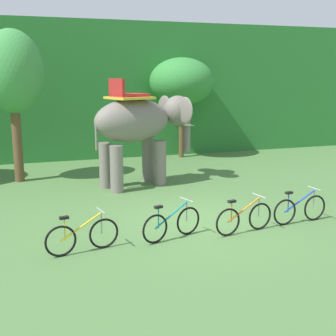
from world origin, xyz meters
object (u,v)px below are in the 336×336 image
(tree_right, at_px, (13,73))
(bike_blue, at_px, (300,209))
(tree_center_left, at_px, (182,82))
(bike_yellow, at_px, (83,236))
(elephant, at_px, (141,124))
(bike_orange, at_px, (244,218))
(bike_teal, at_px, (172,224))

(tree_right, relative_size, bike_blue, 3.22)
(tree_right, relative_size, tree_center_left, 1.17)
(bike_yellow, bearing_deg, elephant, 63.28)
(bike_yellow, height_order, bike_orange, same)
(tree_right, bearing_deg, bike_teal, -64.91)
(tree_right, relative_size, bike_yellow, 3.26)
(elephant, bearing_deg, tree_right, 155.04)
(bike_orange, bearing_deg, bike_blue, 7.42)
(tree_right, xyz_separation_m, tree_center_left, (7.44, 2.82, -0.38))
(tree_center_left, relative_size, bike_orange, 2.77)
(tree_center_left, bearing_deg, bike_yellow, -120.37)
(tree_right, relative_size, bike_teal, 3.35)
(tree_center_left, height_order, bike_blue, tree_center_left)
(bike_orange, bearing_deg, bike_teal, 174.91)
(tree_right, relative_size, bike_orange, 3.25)
(elephant, height_order, bike_blue, elephant)
(tree_right, height_order, bike_blue, tree_right)
(tree_center_left, xyz_separation_m, bike_blue, (-0.31, -10.19, -3.19))
(bike_orange, height_order, bike_blue, same)
(tree_center_left, distance_m, bike_teal, 11.45)
(bike_teal, bearing_deg, bike_yellow, -175.34)
(bike_teal, distance_m, bike_blue, 3.64)
(tree_right, height_order, elephant, tree_right)
(tree_right, xyz_separation_m, bike_yellow, (1.32, -7.62, -3.57))
(elephant, bearing_deg, bike_orange, -78.38)
(bike_blue, bearing_deg, bike_orange, -172.58)
(tree_right, bearing_deg, bike_yellow, -80.17)
(bike_orange, bearing_deg, tree_right, 125.07)
(elephant, xyz_separation_m, bike_teal, (-0.69, -5.50, -1.82))
(elephant, xyz_separation_m, bike_blue, (2.95, -5.43, -1.82))
(bike_orange, distance_m, bike_blue, 1.80)
(bike_yellow, bearing_deg, bike_blue, 2.40)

